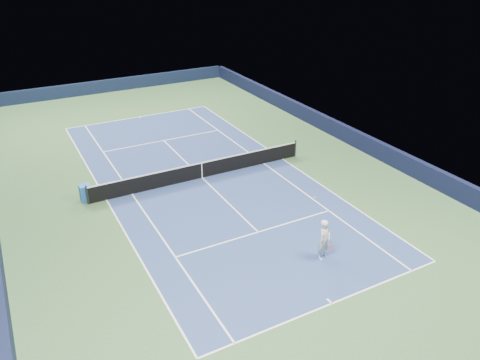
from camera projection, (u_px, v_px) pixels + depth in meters
name	position (u px, v px, depth m)	size (l,w,h in m)	color
ground	(202.00, 178.00, 26.80)	(40.00, 40.00, 0.00)	#34572F
wall_far	(112.00, 85.00, 42.12)	(22.00, 0.35, 1.10)	#101932
wall_right	(350.00, 136.00, 31.11)	(0.35, 40.00, 1.10)	black
court_surface	(202.00, 178.00, 26.80)	(10.97, 23.77, 0.01)	navy
baseline_far	(139.00, 117.00, 36.13)	(10.97, 0.08, 0.00)	white
baseline_near	(332.00, 304.00, 17.47)	(10.97, 0.08, 0.00)	white
sideline_doubles_right	(283.00, 159.00, 29.11)	(0.08, 23.77, 0.00)	white
sideline_doubles_left	(106.00, 200.00, 24.49)	(0.08, 23.77, 0.00)	white
sideline_singles_right	(264.00, 163.00, 28.53)	(0.08, 23.77, 0.00)	white
sideline_singles_left	(132.00, 194.00, 25.07)	(0.08, 23.77, 0.00)	white
service_line_far	(164.00, 140.00, 31.82)	(8.23, 0.08, 0.00)	white
service_line_near	(258.00, 232.00, 21.78)	(8.23, 0.08, 0.00)	white
center_service_line	(202.00, 178.00, 26.80)	(0.08, 12.80, 0.00)	white
center_mark_far	(140.00, 117.00, 36.01)	(0.08, 0.30, 0.00)	white
center_mark_near	(329.00, 301.00, 17.59)	(0.08, 0.30, 0.00)	white
tennis_net	(202.00, 170.00, 26.58)	(12.90, 0.10, 1.07)	black
sponsor_cube	(86.00, 193.00, 24.24)	(0.61, 0.52, 0.91)	blue
tennis_player	(324.00, 240.00, 19.61)	(0.88, 1.36, 2.47)	silver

